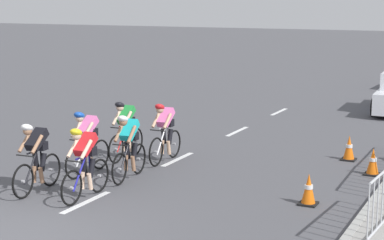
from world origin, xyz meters
name	(u,v)px	position (x,y,z in m)	size (l,w,h in m)	color
ground_plane	(11,237)	(0.00, 0.00, 0.00)	(160.00, 160.00, 0.00)	#4C4C51
lane_markings_centre	(178,159)	(0.00, 6.19, 0.00)	(0.14, 17.60, 0.01)	white
cyclist_lead	(36,156)	(-1.34, 2.32, 0.79)	(0.44, 1.72, 1.56)	black
cyclist_second	(85,162)	(-0.14, 2.38, 0.79)	(0.42, 1.72, 1.56)	black
cyclist_third	(87,141)	(-1.23, 3.99, 0.79)	(0.42, 1.72, 1.56)	black
cyclist_fourth	(129,146)	(-0.12, 4.03, 0.79)	(0.45, 1.72, 1.56)	black
cyclist_fifth	(125,129)	(-1.20, 5.64, 0.79)	(0.42, 1.72, 1.56)	black
cyclist_sixth	(165,131)	(-0.16, 5.81, 0.79)	(0.42, 1.72, 1.56)	black
traffic_cone_near	(309,190)	(4.06, 4.04, 0.31)	(0.36, 0.36, 0.64)	black
traffic_cone_mid	(373,162)	(4.77, 6.87, 0.31)	(0.36, 0.36, 0.64)	black
traffic_cone_far	(349,148)	(3.94, 8.05, 0.31)	(0.36, 0.36, 0.64)	black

